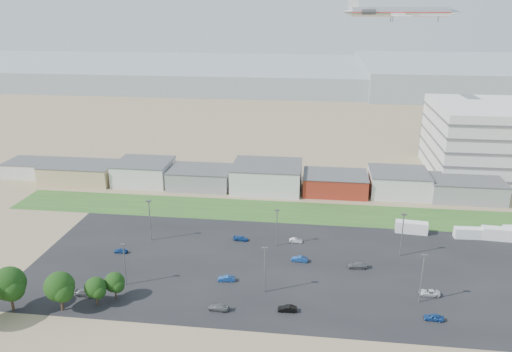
% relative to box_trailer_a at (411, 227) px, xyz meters
% --- Properties ---
extents(ground, '(700.00, 700.00, 0.00)m').
position_rel_box_trailer_a_xyz_m(ground, '(-35.44, -42.23, -1.54)').
color(ground, '#857355').
rests_on(ground, ground).
extents(parking_lot, '(120.00, 50.00, 0.01)m').
position_rel_box_trailer_a_xyz_m(parking_lot, '(-30.44, -22.23, -1.54)').
color(parking_lot, black).
rests_on(parking_lot, ground).
extents(grass_strip, '(160.00, 16.00, 0.02)m').
position_rel_box_trailer_a_xyz_m(grass_strip, '(-35.44, 9.77, -1.53)').
color(grass_strip, '#2A5A21').
rests_on(grass_strip, ground).
extents(hills_backdrop, '(700.00, 200.00, 9.00)m').
position_rel_box_trailer_a_xyz_m(hills_backdrop, '(4.56, 272.77, 2.96)').
color(hills_backdrop, gray).
rests_on(hills_backdrop, ground).
extents(building_row, '(170.00, 20.00, 8.00)m').
position_rel_box_trailer_a_xyz_m(building_row, '(-52.44, 28.77, 2.46)').
color(building_row, silver).
rests_on(building_row, ground).
extents(box_trailer_a, '(8.45, 3.41, 3.09)m').
position_rel_box_trailer_a_xyz_m(box_trailer_a, '(0.00, 0.00, 0.00)').
color(box_trailer_a, silver).
rests_on(box_trailer_a, ground).
extents(box_trailer_b, '(7.40, 2.62, 2.74)m').
position_rel_box_trailer_a_xyz_m(box_trailer_b, '(14.20, -1.32, -0.17)').
color(box_trailer_b, silver).
rests_on(box_trailer_b, ground).
extents(box_trailer_c, '(8.69, 3.25, 3.20)m').
position_rel_box_trailer_a_xyz_m(box_trailer_c, '(21.66, -1.34, 0.05)').
color(box_trailer_c, silver).
rests_on(box_trailer_c, ground).
extents(tree_left, '(7.01, 7.01, 10.51)m').
position_rel_box_trailer_a_xyz_m(tree_left, '(-83.87, -46.31, 3.71)').
color(tree_left, black).
rests_on(tree_left, ground).
extents(tree_mid, '(6.25, 6.25, 9.37)m').
position_rel_box_trailer_a_xyz_m(tree_mid, '(-74.18, -45.10, 3.14)').
color(tree_mid, black).
rests_on(tree_mid, ground).
extents(tree_right, '(4.57, 4.57, 6.86)m').
position_rel_box_trailer_a_xyz_m(tree_right, '(-68.19, -42.42, 1.89)').
color(tree_right, black).
rests_on(tree_right, ground).
extents(tree_near, '(4.42, 4.42, 6.63)m').
position_rel_box_trailer_a_xyz_m(tree_near, '(-65.34, -39.75, 1.77)').
color(tree_near, black).
rests_on(tree_near, ground).
extents(lightpole_front_l, '(1.14, 0.47, 9.66)m').
position_rel_box_trailer_a_xyz_m(lightpole_front_l, '(-65.16, -34.35, 3.29)').
color(lightpole_front_l, slate).
rests_on(lightpole_front_l, ground).
extents(lightpole_front_m, '(1.22, 0.51, 10.38)m').
position_rel_box_trailer_a_xyz_m(lightpole_front_m, '(-35.30, -33.54, 3.65)').
color(lightpole_front_m, slate).
rests_on(lightpole_front_m, ground).
extents(lightpole_front_r, '(1.26, 0.53, 10.74)m').
position_rel_box_trailer_a_xyz_m(lightpole_front_r, '(-3.79, -33.34, 3.83)').
color(lightpole_front_r, slate).
rests_on(lightpole_front_r, ground).
extents(lightpole_back_l, '(1.28, 0.53, 10.87)m').
position_rel_box_trailer_a_xyz_m(lightpole_back_l, '(-66.78, -12.95, 3.89)').
color(lightpole_back_l, slate).
rests_on(lightpole_back_l, ground).
extents(lightpole_back_m, '(1.14, 0.47, 9.68)m').
position_rel_box_trailer_a_xyz_m(lightpole_back_m, '(-34.66, -11.93, 3.30)').
color(lightpole_back_m, slate).
rests_on(lightpole_back_m, ground).
extents(lightpole_back_r, '(1.28, 0.53, 10.87)m').
position_rel_box_trailer_a_xyz_m(lightpole_back_r, '(-4.73, -13.44, 3.89)').
color(lightpole_back_r, slate).
rests_on(lightpole_back_r, ground).
extents(airliner, '(41.88, 29.53, 12.02)m').
position_rel_box_trailer_a_xyz_m(airliner, '(1.02, 61.46, 53.27)').
color(airliner, silver).
extents(parked_car_0, '(4.31, 2.08, 1.18)m').
position_rel_box_trailer_a_xyz_m(parked_car_0, '(-1.21, -30.41, -0.95)').
color(parked_car_0, silver).
rests_on(parked_car_0, ground).
extents(parked_car_2, '(3.78, 1.75, 1.25)m').
position_rel_box_trailer_a_xyz_m(parked_car_2, '(-2.12, -39.27, -0.92)').
color(parked_car_2, navy).
rests_on(parked_car_2, ground).
extents(parked_car_3, '(4.37, 2.03, 1.24)m').
position_rel_box_trailer_a_xyz_m(parked_car_3, '(-43.65, -41.21, -0.93)').
color(parked_car_3, '#595B5E').
rests_on(parked_car_3, ground).
extents(parked_car_4, '(3.86, 1.67, 1.23)m').
position_rel_box_trailer_a_xyz_m(parked_car_4, '(-44.03, -30.23, -0.93)').
color(parked_car_4, navy).
rests_on(parked_car_4, ground).
extents(parked_car_5, '(3.40, 1.54, 1.13)m').
position_rel_box_trailer_a_xyz_m(parked_car_5, '(-71.97, -20.52, -0.98)').
color(parked_car_5, navy).
rests_on(parked_car_5, ground).
extents(parked_car_6, '(4.00, 1.82, 1.13)m').
position_rel_box_trailer_a_xyz_m(parked_car_6, '(-44.02, -10.20, -0.98)').
color(parked_car_6, navy).
rests_on(parked_car_6, ground).
extents(parked_car_7, '(4.03, 1.82, 1.28)m').
position_rel_box_trailer_a_xyz_m(parked_car_7, '(-28.60, -19.39, -0.90)').
color(parked_car_7, navy).
rests_on(parked_car_7, ground).
extents(parked_car_10, '(4.53, 1.86, 1.31)m').
position_rel_box_trailer_a_xyz_m(parked_car_10, '(-72.00, -39.50, -0.89)').
color(parked_car_10, '#595B5E').
rests_on(parked_car_10, ground).
extents(parked_car_11, '(3.34, 1.30, 1.08)m').
position_rel_box_trailer_a_xyz_m(parked_car_11, '(-29.98, -9.54, -1.00)').
color(parked_car_11, silver).
rests_on(parked_car_11, ground).
extents(parked_car_12, '(4.61, 2.05, 1.31)m').
position_rel_box_trailer_a_xyz_m(parked_car_12, '(-15.38, -20.79, -0.89)').
color(parked_car_12, '#595B5E').
rests_on(parked_car_12, ground).
extents(parked_car_13, '(3.85, 1.50, 1.25)m').
position_rel_box_trailer_a_xyz_m(parked_car_13, '(-30.08, -39.96, -0.92)').
color(parked_car_13, black).
rests_on(parked_car_13, ground).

